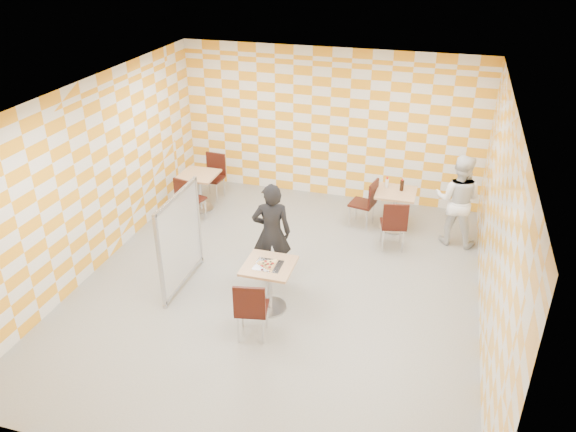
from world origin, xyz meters
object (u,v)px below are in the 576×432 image
at_px(chair_empty_far, 214,172).
at_px(soda_bottle, 402,185).
at_px(second_table, 395,204).
at_px(chair_second_front, 394,222).
at_px(partition, 180,240).
at_px(sport_bottle, 387,183).
at_px(chair_main_front, 251,307).
at_px(main_table, 269,279).
at_px(man_white, 458,200).
at_px(man_dark, 272,233).
at_px(chair_second_side, 367,200).
at_px(chair_empty_near, 188,197).
at_px(empty_table, 199,185).

relative_size(chair_empty_far, soda_bottle, 4.02).
xyz_separation_m(second_table, chair_second_front, (0.07, -0.78, 0.04)).
xyz_separation_m(partition, sport_bottle, (2.73, 2.87, 0.05)).
distance_m(second_table, chair_main_front, 3.96).
height_order(chair_empty_far, soda_bottle, soda_bottle).
relative_size(chair_main_front, sport_bottle, 4.62).
relative_size(main_table, man_white, 0.46).
bearing_deg(chair_empty_far, man_dark, -51.18).
distance_m(chair_second_side, chair_empty_far, 3.21).
xyz_separation_m(chair_empty_near, man_white, (4.76, 0.65, 0.27)).
xyz_separation_m(chair_second_side, man_white, (1.56, -0.13, 0.27)).
bearing_deg(partition, chair_empty_far, 103.93).
relative_size(chair_empty_near, man_white, 0.56).
height_order(second_table, man_white, man_white).
distance_m(main_table, chair_second_front, 2.65).
xyz_separation_m(chair_empty_near, sport_bottle, (3.51, 1.00, 0.29)).
xyz_separation_m(chair_second_front, soda_bottle, (0.01, 0.85, 0.31)).
relative_size(chair_second_side, man_dark, 0.56).
distance_m(chair_empty_far, man_white, 4.78).
height_order(chair_second_side, sport_bottle, sport_bottle).
relative_size(man_dark, soda_bottle, 7.13).
distance_m(chair_empty_far, partition, 3.17).
height_order(main_table, second_table, same).
bearing_deg(man_white, chair_empty_near, 16.50).
relative_size(chair_second_front, chair_second_side, 1.00).
distance_m(empty_table, chair_empty_far, 0.60).
relative_size(chair_empty_far, man_white, 0.56).
bearing_deg(main_table, chair_second_front, 54.88).
bearing_deg(man_dark, chair_empty_near, -48.94).
bearing_deg(main_table, chair_empty_far, 124.19).
xyz_separation_m(second_table, chair_main_front, (-1.46, -3.68, 0.04)).
bearing_deg(chair_second_front, partition, -147.09).
xyz_separation_m(second_table, chair_empty_far, (-3.68, 0.34, 0.04)).
relative_size(chair_second_front, sport_bottle, 4.62).
distance_m(man_dark, soda_bottle, 2.85).
xyz_separation_m(empty_table, chair_second_side, (3.25, 0.19, 0.04)).
xyz_separation_m(chair_empty_far, man_dark, (2.04, -2.53, 0.28)).
bearing_deg(partition, main_table, -8.66).
bearing_deg(chair_second_side, chair_main_front, -104.91).
bearing_deg(main_table, man_dark, 104.64).
distance_m(partition, man_white, 4.72).
distance_m(chair_empty_near, soda_bottle, 3.91).
bearing_deg(empty_table, chair_second_side, 3.37).
distance_m(chair_empty_near, partition, 2.04).
bearing_deg(chair_empty_far, chair_second_front, -16.67).
distance_m(chair_second_side, man_dark, 2.43).
bearing_deg(main_table, sport_bottle, 67.86).
bearing_deg(partition, empty_table, 108.41).
relative_size(main_table, man_dark, 0.46).
bearing_deg(chair_second_side, chair_empty_near, -166.17).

